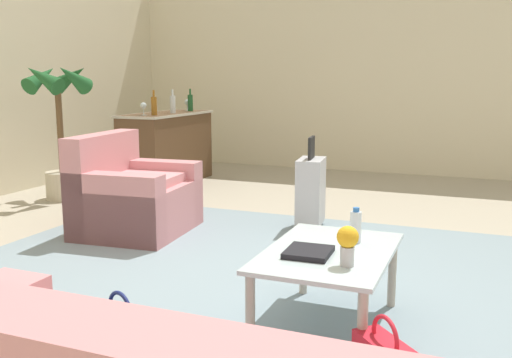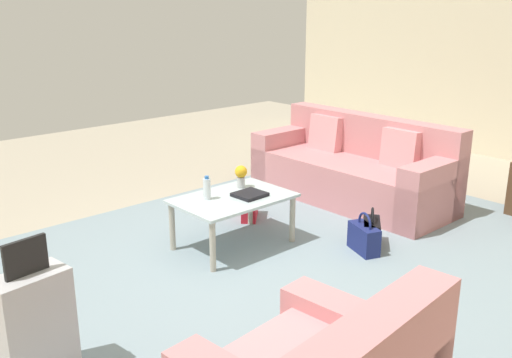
{
  "view_description": "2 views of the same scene",
  "coord_description": "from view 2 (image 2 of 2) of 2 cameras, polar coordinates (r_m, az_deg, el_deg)",
  "views": [
    {
      "loc": [
        -3.31,
        -1.25,
        1.38
      ],
      "look_at": [
        -0.12,
        0.04,
        0.76
      ],
      "focal_mm": 40.0,
      "sensor_mm": 36.0,
      "label": 1
    },
    {
      "loc": [
        2.54,
        3.05,
        2.02
      ],
      "look_at": [
        0.11,
        0.36,
        0.91
      ],
      "focal_mm": 40.0,
      "sensor_mm": 36.0,
      "label": 2
    }
  ],
  "objects": [
    {
      "name": "suitcase_silver",
      "position": [
        3.43,
        -21.32,
        -13.25
      ],
      "size": [
        0.42,
        0.27,
        0.85
      ],
      "color": "#B7B7BC",
      "rests_on": "ground"
    },
    {
      "name": "handbag_black",
      "position": [
        5.06,
        11.46,
        -5.28
      ],
      "size": [
        0.34,
        0.31,
        0.36
      ],
      "color": "black",
      "rests_on": "ground"
    },
    {
      "name": "handbag_red",
      "position": [
        5.59,
        -0.64,
        -2.74
      ],
      "size": [
        0.33,
        0.32,
        0.36
      ],
      "color": "red",
      "rests_on": "ground"
    },
    {
      "name": "coffee_table",
      "position": [
        4.89,
        -2.31,
        -2.47
      ],
      "size": [
        0.99,
        0.66,
        0.45
      ],
      "color": "silver",
      "rests_on": "ground"
    },
    {
      "name": "coffee_table_book",
      "position": [
        4.88,
        -0.63,
        -1.56
      ],
      "size": [
        0.26,
        0.24,
        0.03
      ],
      "primitive_type": "cube",
      "rotation": [
        0.0,
        0.0,
        0.04
      ],
      "color": "black",
      "rests_on": "coffee_table"
    },
    {
      "name": "handbag_navy",
      "position": [
        4.94,
        10.74,
        -5.81
      ],
      "size": [
        0.25,
        0.35,
        0.36
      ],
      "color": "navy",
      "rests_on": "ground"
    },
    {
      "name": "area_rug",
      "position": [
        4.69,
        5.2,
        -8.49
      ],
      "size": [
        5.2,
        4.4,
        0.01
      ],
      "primitive_type": "cube",
      "color": "gray",
      "rests_on": "ground"
    },
    {
      "name": "couch",
      "position": [
        6.21,
        9.89,
        0.78
      ],
      "size": [
        0.86,
        2.2,
        0.89
      ],
      "color": "#C67F84",
      "rests_on": "ground"
    },
    {
      "name": "water_bottle",
      "position": [
        4.79,
        -4.93,
        -0.96
      ],
      "size": [
        0.06,
        0.06,
        0.2
      ],
      "color": "silver",
      "rests_on": "coffee_table"
    },
    {
      "name": "flower_vase",
      "position": [
        5.07,
        -1.51,
        0.46
      ],
      "size": [
        0.11,
        0.11,
        0.21
      ],
      "color": "#B2B7BC",
      "rests_on": "coffee_table"
    },
    {
      "name": "ground_plane",
      "position": [
        4.45,
        -2.08,
        -9.97
      ],
      "size": [
        12.0,
        12.0,
        0.0
      ],
      "primitive_type": "plane",
      "color": "#A89E89"
    }
  ]
}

